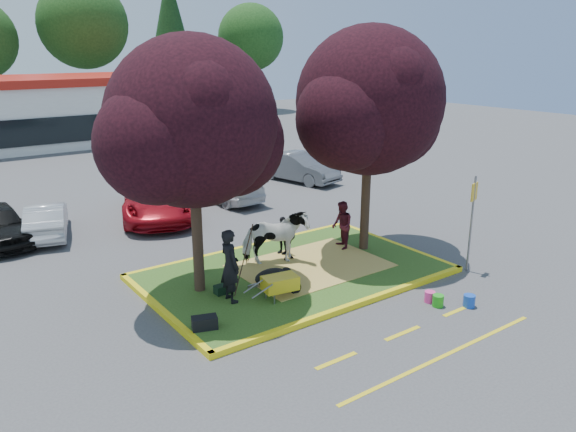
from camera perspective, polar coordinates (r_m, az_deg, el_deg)
ground at (r=16.22m, az=0.62°, el=-6.04°), size 90.00×90.00×0.00m
median_island at (r=16.19m, az=0.62°, el=-5.80°), size 8.00×5.00×0.15m
curb_near at (r=14.38m, az=6.81°, el=-8.97°), size 8.30×0.16×0.15m
curb_far at (r=18.19m, az=-4.22°, el=-3.24°), size 8.30×0.16×0.15m
curb_left at (r=14.36m, az=-12.78°, el=-9.34°), size 0.16×5.30×0.15m
curb_right at (r=18.74m, az=10.72°, el=-2.88°), size 0.16×5.30×0.15m
straw_bedding at (r=16.50m, az=2.30°, el=-5.06°), size 4.20×3.00×0.01m
tree_purple_left at (r=13.95m, az=-9.61°, el=8.58°), size 5.06×4.20×6.51m
tree_purple_right at (r=17.06m, az=8.36°, el=10.80°), size 5.30×4.40×6.82m
fire_lane_stripe_a at (r=12.18m, az=4.92°, el=-14.43°), size 1.10×0.12×0.01m
fire_lane_stripe_b at (r=13.41m, az=11.56°, el=-11.59°), size 1.10×0.12×0.01m
fire_lane_stripe_c at (r=14.81m, az=16.91°, el=-9.14°), size 1.10×0.12×0.01m
fire_lane_long at (r=12.75m, az=15.61°, el=-13.50°), size 6.00×0.10×0.01m
retail_building at (r=41.64m, az=-20.85°, el=10.21°), size 20.40×8.40×4.40m
treeline at (r=50.65m, az=-25.49°, el=16.95°), size 46.58×7.80×14.63m
cow at (r=16.40m, az=-1.32°, el=-2.22°), size 2.07×1.44×1.60m
calf at (r=15.21m, az=-1.73°, el=-6.18°), size 1.12×0.91×0.42m
handler at (r=14.05m, az=-5.92°, el=-5.04°), size 0.48×0.71×1.89m
visitor_a at (r=17.72m, az=5.51°, el=-0.95°), size 0.82×0.91×1.53m
visitor_b at (r=17.24m, az=-0.56°, el=-1.96°), size 0.50×0.76×1.20m
wheelbarrow at (r=14.30m, az=-0.79°, el=-6.85°), size 1.59×0.66×0.60m
gear_bag_dark at (r=13.11m, az=-8.47°, el=-10.67°), size 0.64×0.48×0.29m
gear_bag_green at (r=14.80m, az=-6.63°, el=-7.38°), size 0.43×0.27×0.23m
sign_post at (r=16.76m, az=18.22°, el=0.34°), size 0.39×0.14×2.85m
bucket_green at (r=14.82m, az=15.00°, el=-8.32°), size 0.34×0.34×0.31m
bucket_pink at (r=15.01m, az=14.20°, el=-7.96°), size 0.36×0.36×0.29m
bucket_blue at (r=15.02m, az=17.93°, el=-8.21°), size 0.34×0.34×0.32m
car_silver at (r=21.01m, az=-23.32°, el=-0.34°), size 2.21×3.81×1.19m
car_red at (r=22.08m, az=-13.07°, el=1.93°), size 4.44×6.19×1.57m
car_white at (r=23.99m, az=-6.43°, el=3.04°), size 1.98×4.36×1.24m
car_grey at (r=27.24m, az=1.09°, el=4.98°), size 2.43×4.45×1.39m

